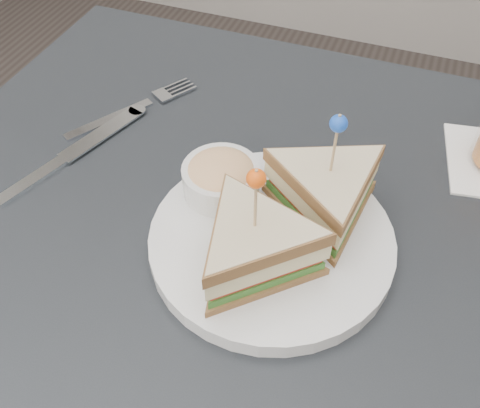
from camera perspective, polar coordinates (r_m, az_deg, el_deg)
name	(u,v)px	position (r m, az deg, el deg)	size (l,w,h in m)	color
table	(229,281)	(0.63, -1.19, -8.23)	(0.80, 0.80, 0.75)	black
plate_meal	(280,219)	(0.53, 4.25, -1.60)	(0.30, 0.30, 0.15)	silver
cutlery_fork	(138,106)	(0.74, -10.79, 10.18)	(0.12, 0.18, 0.01)	silver
cutlery_knife	(70,155)	(0.68, -17.70, 4.97)	(0.09, 0.22, 0.01)	white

